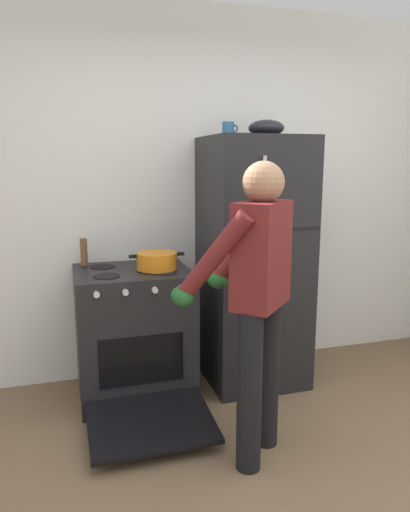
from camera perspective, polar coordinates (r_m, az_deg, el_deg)
name	(u,v)px	position (r m, az deg, el deg)	size (l,w,h in m)	color
kitchen_wall_back	(190,195)	(3.64, -1.77, 7.32)	(6.00, 0.10, 2.70)	white
refrigerator	(253,262)	(3.46, 5.72, -0.73)	(0.68, 0.72, 1.77)	black
stove_range	(134,334)	(3.35, -8.42, -9.25)	(0.76, 1.20, 0.89)	black
person_cook	(255,288)	(2.50, 5.99, -3.77)	(0.65, 0.68, 1.60)	black
red_pot	(157,261)	(3.20, -5.76, -0.58)	(0.37, 0.27, 0.11)	orange
coffee_mug	(229,129)	(3.38, 2.82, 14.90)	(0.11, 0.08, 0.10)	#2D6093
pepper_mill	(84,252)	(3.39, -14.26, 0.45)	(0.05, 0.05, 0.19)	brown
mixing_bowl	(266,128)	(3.43, 7.32, 14.91)	(0.25, 0.25, 0.11)	black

